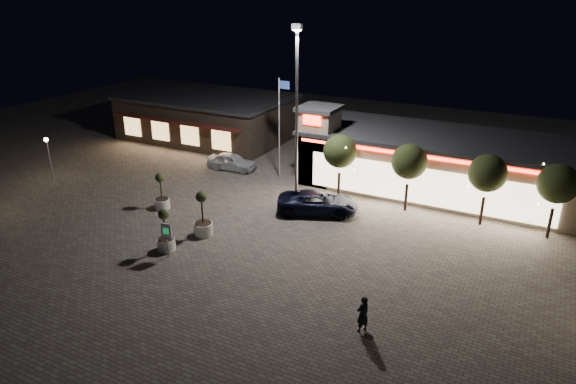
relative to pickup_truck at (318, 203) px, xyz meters
The scene contains 18 objects.
ground 8.67m from the pickup_truck, 115.83° to the right, with size 90.00×90.00×0.00m, color #6F665A.
retail_building 9.99m from the pickup_truck, 54.47° to the left, with size 20.40×8.40×6.10m.
restaurant_building 21.59m from the pickup_truck, 145.51° to the left, with size 16.40×11.00×4.30m.
floodlight_pole 6.50m from the pickup_truck, behind, with size 0.60×0.40×12.38m.
flagpole 8.68m from the pickup_truck, 137.30° to the left, with size 0.95×0.10×8.00m.
lamp_post_west 22.15m from the pickup_truck, behind, with size 0.36×0.36×3.48m.
string_tree_a 4.28m from the pickup_truck, 85.78° to the left, with size 2.42×2.42×4.79m.
string_tree_b 6.76m from the pickup_truck, 31.64° to the left, with size 2.42×2.42×4.79m.
string_tree_c 11.09m from the pickup_truck, 17.50° to the left, with size 2.42×2.42×4.79m.
string_tree_d 14.87m from the pickup_truck, 12.77° to the left, with size 2.42×2.42×4.79m.
pickup_truck is the anchor object (origin of this frame).
white_sedan 11.19m from the pickup_truck, 154.67° to the left, with size 1.70×4.23×1.44m, color silver.
pedestrian 13.07m from the pickup_truck, 56.87° to the right, with size 0.66×0.43×1.81m, color black.
dog 13.85m from the pickup_truck, 56.29° to the right, with size 0.48×0.28×0.26m.
planter_left 10.88m from the pickup_truck, 156.66° to the right, with size 1.07×1.07×2.63m.
planter_mid 10.65m from the pickup_truck, 122.88° to the right, with size 1.06×1.06×2.61m.
planter_right 8.05m from the pickup_truck, 128.45° to the right, with size 1.19×1.19×2.92m.
valet_sign 10.86m from the pickup_truck, 118.33° to the right, with size 0.70×0.13×2.10m.
Camera 1 is at (16.74, -21.80, 14.64)m, focal length 32.00 mm.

